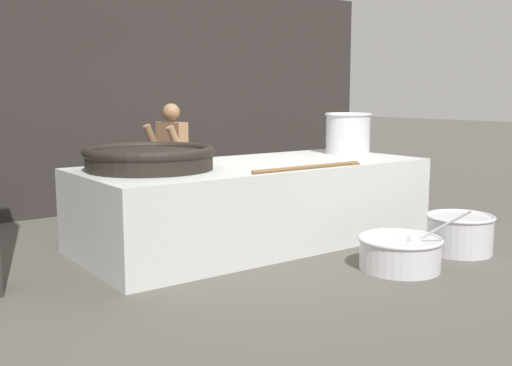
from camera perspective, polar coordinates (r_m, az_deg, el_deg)
ground_plane at (r=6.80m, az=0.00°, el=-5.59°), size 60.00×60.00×0.00m
back_wall at (r=9.05m, az=-10.85°, el=8.38°), size 8.34×0.24×3.33m
hearth_platform at (r=6.70m, az=0.00°, el=-1.89°), size 3.91×1.68×0.89m
giant_wok_near at (r=6.14m, az=-10.09°, el=2.45°), size 1.33×1.33×0.24m
stock_pot at (r=7.79m, az=8.75°, el=4.78°), size 0.60×0.60×0.52m
stirring_paddle at (r=6.17m, az=5.41°, el=1.55°), size 1.41×0.10×0.04m
cook at (r=7.45m, az=-8.04°, el=2.08°), size 0.40×0.60×1.54m
prep_bowl_vegetables at (r=5.86m, az=13.56°, el=-6.35°), size 0.80×0.99×0.64m
prep_bowl_meat at (r=6.64m, az=18.83°, el=-4.44°), size 0.70×0.70×0.40m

